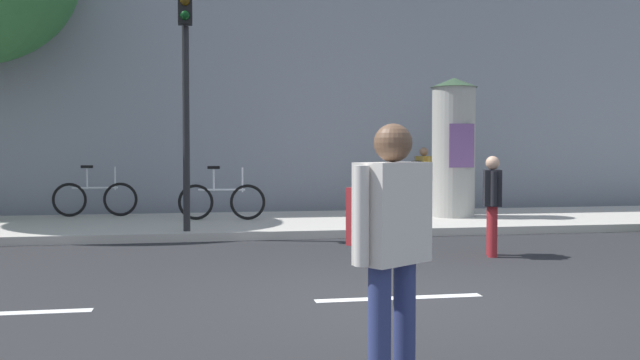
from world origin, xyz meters
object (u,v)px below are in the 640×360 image
pedestrian_in_red_top (492,198)px  pedestrian_tallest (423,173)px  bicycle_leaning (95,198)px  traffic_light (186,64)px  pedestrian_with_backpack (390,236)px  bicycle_upright (222,201)px  poster_column (453,147)px

pedestrian_in_red_top → pedestrian_tallest: bearing=81.0°
pedestrian_in_red_top → bicycle_leaning: size_ratio=0.83×
pedestrian_in_red_top → bicycle_leaning: bearing=137.3°
traffic_light → pedestrian_tallest: size_ratio=2.90×
pedestrian_with_backpack → pedestrian_tallest: 12.16m
pedestrian_in_red_top → pedestrian_with_backpack: 6.37m
pedestrian_with_backpack → traffic_light: bearing=98.9°
pedestrian_in_red_top → bicycle_upright: size_ratio=0.84×
poster_column → pedestrian_tallest: 1.58m
poster_column → traffic_light: bearing=-161.8°
poster_column → pedestrian_with_backpack: 10.89m
traffic_light → pedestrian_tallest: (5.36, 3.27, -2.01)m
pedestrian_in_red_top → bicycle_upright: pedestrian_in_red_top is taller
pedestrian_tallest → traffic_light: bearing=-148.6°
bicycle_leaning → bicycle_upright: (2.62, -1.22, 0.00)m
poster_column → pedestrian_in_red_top: 4.66m
bicycle_leaning → pedestrian_in_red_top: bearing=-42.7°
pedestrian_in_red_top → pedestrian_with_backpack: bearing=-119.6°
bicycle_upright → pedestrian_with_backpack: bearing=-86.6°
pedestrian_with_backpack → bicycle_upright: 10.22m
pedestrian_in_red_top → pedestrian_with_backpack: size_ratio=0.86×
pedestrian_tallest → bicycle_upright: (-4.68, -1.26, -0.49)m
pedestrian_with_backpack → bicycle_upright: size_ratio=0.98×
pedestrian_with_backpack → pedestrian_tallest: size_ratio=1.16×
poster_column → pedestrian_in_red_top: bearing=-104.1°
pedestrian_tallest → bicycle_leaning: bearing=-179.7°
poster_column → pedestrian_with_backpack: poster_column is taller
traffic_light → bicycle_leaning: size_ratio=2.42×
pedestrian_with_backpack → bicycle_leaning: (-3.22, 11.41, -0.50)m
traffic_light → poster_column: 6.00m
pedestrian_with_backpack → bicycle_leaning: bearing=105.8°
pedestrian_in_red_top → traffic_light: bearing=149.2°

